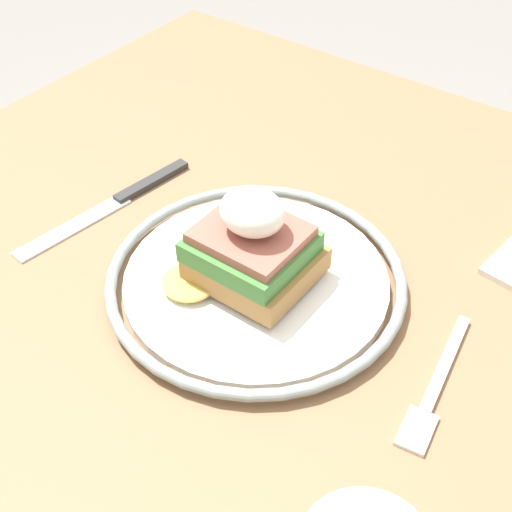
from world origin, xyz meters
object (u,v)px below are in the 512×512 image
sandwich (252,246)px  fork (435,387)px  plate (256,280)px  knife (120,200)px

sandwich → fork: (-0.18, 0.01, -0.04)m
plate → knife: bearing=-5.0°
sandwich → knife: sandwich is taller
fork → knife: bearing=-3.9°
sandwich → knife: (0.18, -0.02, -0.04)m
fork → knife: 0.35m
sandwich → fork: sandwich is taller
sandwich → plate: bearing=-134.6°
plate → fork: 0.17m
fork → plate: bearing=-2.8°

